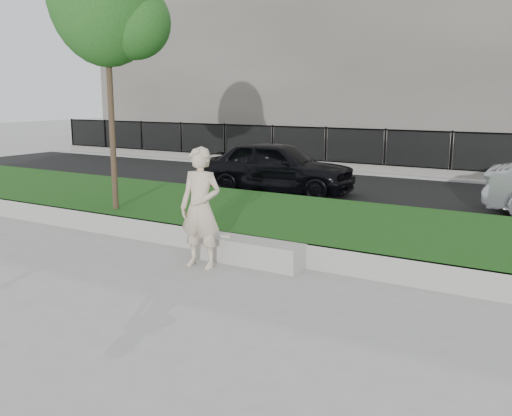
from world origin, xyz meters
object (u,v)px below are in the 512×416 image
Objects in this scene: book at (225,236)px; car_dark at (277,167)px; stone_bench at (248,251)px; man at (201,208)px.

car_dark is at bearing 92.81° from book.
man is at bearing -134.59° from stone_bench.
man is 6.96m from car_dark.
man reaches higher than car_dark.
stone_bench is 1.09m from man.
book is at bearing -177.86° from stone_bench.
car_dark is (-2.35, 6.05, 0.37)m from book.
car_dark reaches higher than book.
man is 0.78m from book.
stone_bench is 6.67m from car_dark.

